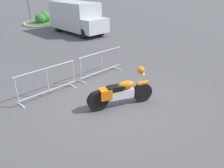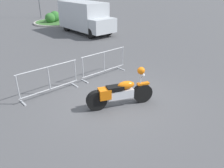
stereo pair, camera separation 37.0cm
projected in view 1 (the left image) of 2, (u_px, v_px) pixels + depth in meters
name	position (u px, v px, depth m)	size (l,w,h in m)	color
ground_plane	(115.00, 101.00, 7.57)	(120.00, 120.00, 0.00)	#4C4C4F
motorcycle	(121.00, 92.00, 7.08)	(2.14, 1.10, 1.28)	black
crowd_barrier_near	(47.00, 82.00, 7.66)	(2.30, 0.48, 1.07)	#9EA0A5
crowd_barrier_far	(101.00, 63.00, 9.34)	(2.30, 0.48, 1.07)	#9EA0A5
delivery_van	(76.00, 17.00, 16.70)	(2.14, 5.06, 2.31)	#B2B7BC
planter_island	(46.00, 21.00, 20.79)	(4.37, 4.37, 1.07)	#ADA89E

